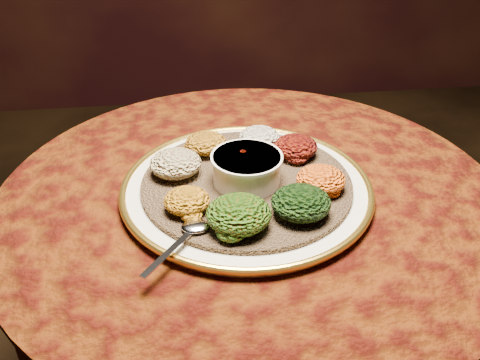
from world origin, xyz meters
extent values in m
cylinder|color=black|center=(0.00, 0.00, 0.34)|extent=(0.12, 0.12, 0.68)
cylinder|color=black|center=(0.00, 0.00, 0.70)|extent=(0.80, 0.80, 0.04)
cylinder|color=#431A05|center=(0.00, 0.00, 0.56)|extent=(0.93, 0.93, 0.34)
cylinder|color=#431A05|center=(0.00, 0.00, 0.73)|extent=(0.96, 0.96, 0.01)
cylinder|color=silver|center=(-0.01, -0.01, 0.74)|extent=(0.51, 0.51, 0.02)
torus|color=gold|center=(-0.01, -0.01, 0.75)|extent=(0.47, 0.47, 0.01)
cylinder|color=brown|center=(-0.01, -0.01, 0.76)|extent=(0.46, 0.46, 0.01)
cylinder|color=white|center=(-0.01, -0.01, 0.79)|extent=(0.12, 0.12, 0.05)
cylinder|color=white|center=(-0.01, -0.01, 0.81)|extent=(0.13, 0.13, 0.01)
cylinder|color=#580904|center=(-0.01, -0.01, 0.81)|extent=(0.10, 0.10, 0.01)
ellipsoid|color=silver|center=(-0.11, -0.14, 0.77)|extent=(0.05, 0.04, 0.01)
cube|color=silver|center=(-0.15, -0.19, 0.77)|extent=(0.09, 0.11, 0.00)
ellipsoid|color=beige|center=(0.03, 0.12, 0.78)|extent=(0.08, 0.08, 0.04)
ellipsoid|color=black|center=(0.10, 0.07, 0.78)|extent=(0.09, 0.08, 0.04)
ellipsoid|color=#B76F0F|center=(0.12, -0.05, 0.78)|extent=(0.09, 0.08, 0.04)
ellipsoid|color=black|center=(0.07, -0.12, 0.79)|extent=(0.10, 0.10, 0.05)
ellipsoid|color=#A7440A|center=(-0.04, -0.14, 0.79)|extent=(0.11, 0.10, 0.05)
ellipsoid|color=#C16E11|center=(-0.12, -0.08, 0.78)|extent=(0.08, 0.08, 0.04)
ellipsoid|color=maroon|center=(-0.14, 0.04, 0.79)|extent=(0.10, 0.09, 0.05)
ellipsoid|color=#A46713|center=(-0.08, 0.11, 0.78)|extent=(0.08, 0.08, 0.04)
camera|label=1|loc=(-0.12, -0.82, 1.31)|focal=40.00mm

